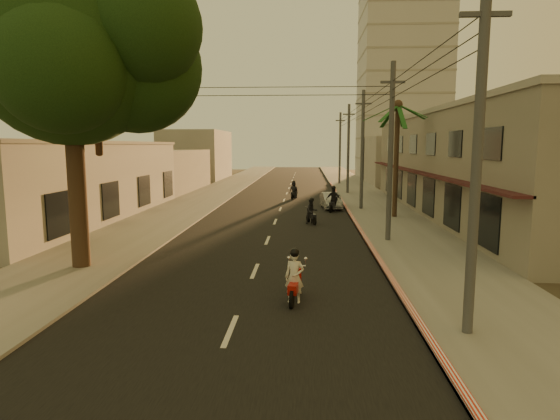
# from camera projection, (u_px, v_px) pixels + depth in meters

# --- Properties ---
(ground) EXTENTS (160.00, 160.00, 0.00)m
(ground) POSITION_uv_depth(u_px,v_px,m) (249.00, 286.00, 16.45)
(ground) COLOR #383023
(ground) RESTS_ON ground
(road) EXTENTS (10.00, 140.00, 0.02)m
(road) POSITION_uv_depth(u_px,v_px,m) (280.00, 209.00, 36.22)
(road) COLOR black
(road) RESTS_ON ground
(sidewalk_right) EXTENTS (5.00, 140.00, 0.12)m
(sidewalk_right) POSITION_uv_depth(u_px,v_px,m) (378.00, 209.00, 35.80)
(sidewalk_right) COLOR slate
(sidewalk_right) RESTS_ON ground
(sidewalk_left) EXTENTS (5.00, 140.00, 0.12)m
(sidewalk_left) POSITION_uv_depth(u_px,v_px,m) (185.00, 208.00, 36.64)
(sidewalk_left) COLOR slate
(sidewalk_left) RESTS_ON ground
(curb_stripe) EXTENTS (0.20, 60.00, 0.20)m
(curb_stripe) POSITION_uv_depth(u_px,v_px,m) (353.00, 219.00, 30.98)
(curb_stripe) COLOR red
(curb_stripe) RESTS_ON ground
(shophouse_row) EXTENTS (8.80, 34.20, 7.30)m
(shophouse_row) POSITION_uv_depth(u_px,v_px,m) (476.00, 164.00, 32.96)
(shophouse_row) COLOR gray
(shophouse_row) RESTS_ON ground
(left_building) EXTENTS (8.20, 24.20, 5.20)m
(left_building) POSITION_uv_depth(u_px,v_px,m) (63.00, 181.00, 30.72)
(left_building) COLOR #9D978E
(left_building) RESTS_ON ground
(distant_tower) EXTENTS (12.10, 12.10, 28.00)m
(distant_tower) POSITION_uv_depth(u_px,v_px,m) (402.00, 83.00, 69.01)
(distant_tower) COLOR #B7B5B2
(distant_tower) RESTS_ON ground
(broadleaf_tree) EXTENTS (9.60, 8.70, 12.10)m
(broadleaf_tree) POSITION_uv_depth(u_px,v_px,m) (81.00, 51.00, 17.77)
(broadleaf_tree) COLOR black
(broadleaf_tree) RESTS_ON ground
(palm_tree) EXTENTS (5.00, 5.00, 8.20)m
(palm_tree) POSITION_uv_depth(u_px,v_px,m) (398.00, 111.00, 30.84)
(palm_tree) COLOR black
(palm_tree) RESTS_ON ground
(utility_poles) EXTENTS (1.20, 48.26, 9.00)m
(utility_poles) POSITION_uv_depth(u_px,v_px,m) (363.00, 124.00, 34.98)
(utility_poles) COLOR #38383A
(utility_poles) RESTS_ON ground
(filler_right) EXTENTS (8.00, 14.00, 6.00)m
(filler_right) POSITION_uv_depth(u_px,v_px,m) (400.00, 160.00, 59.75)
(filler_right) COLOR #9D978E
(filler_right) RESTS_ON ground
(filler_left_near) EXTENTS (8.00, 14.00, 4.40)m
(filler_left_near) POSITION_uv_depth(u_px,v_px,m) (159.00, 171.00, 50.55)
(filler_left_near) COLOR #9D978E
(filler_left_near) RESTS_ON ground
(filler_left_far) EXTENTS (8.00, 14.00, 7.00)m
(filler_left_far) POSITION_uv_depth(u_px,v_px,m) (197.00, 155.00, 68.17)
(filler_left_far) COLOR #9D978E
(filler_left_far) RESTS_ON ground
(scooter_red) EXTENTS (0.76, 1.79, 1.76)m
(scooter_red) POSITION_uv_depth(u_px,v_px,m) (295.00, 279.00, 14.67)
(scooter_red) COLOR black
(scooter_red) RESTS_ON ground
(scooter_mid_a) EXTENTS (1.15, 1.66, 1.69)m
(scooter_mid_a) POSITION_uv_depth(u_px,v_px,m) (312.00, 212.00, 29.42)
(scooter_mid_a) COLOR black
(scooter_mid_a) RESTS_ON ground
(scooter_mid_b) EXTENTS (1.37, 1.91, 1.96)m
(scooter_mid_b) POSITION_uv_depth(u_px,v_px,m) (333.00, 200.00, 34.77)
(scooter_mid_b) COLOR black
(scooter_mid_b) RESTS_ON ground
(scooter_far_a) EXTENTS (1.05, 1.72, 1.72)m
(scooter_far_a) POSITION_uv_depth(u_px,v_px,m) (294.00, 191.00, 43.08)
(scooter_far_a) COLOR black
(scooter_far_a) RESTS_ON ground
(parked_car) EXTENTS (2.08, 4.06, 1.25)m
(parked_car) POSITION_uv_depth(u_px,v_px,m) (331.00, 201.00, 36.60)
(parked_car) COLOR #A1A5A9
(parked_car) RESTS_ON ground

